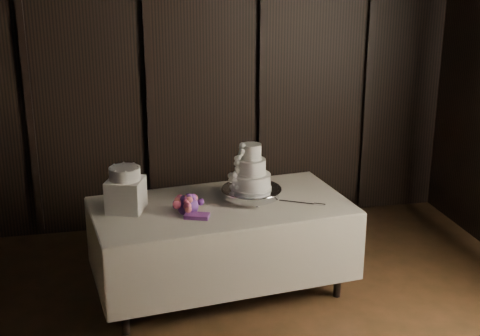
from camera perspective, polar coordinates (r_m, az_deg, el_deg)
name	(u,v)px	position (r m, az deg, el deg)	size (l,w,h in m)	color
room	(212,217)	(3.05, -2.45, -4.24)	(6.08, 7.08, 3.08)	black
display_table	(222,245)	(5.36, -1.58, -6.55)	(2.10, 1.27, 0.76)	beige
cake_stand	(251,194)	(5.31, 0.97, -2.23)	(0.48, 0.48, 0.09)	silver
wedding_cake	(248,172)	(5.23, 0.73, -0.35)	(0.35, 0.31, 0.37)	white
bouquet	(188,205)	(5.06, -4.47, -3.13)	(0.29, 0.39, 0.19)	#CE4A6B
box_pedestal	(126,195)	(5.14, -9.71, -2.27)	(0.26, 0.26, 0.25)	white
small_cake	(125,173)	(5.08, -9.82, -0.46)	(0.24, 0.24, 0.09)	white
cake_knife	(296,202)	(5.27, 4.84, -2.94)	(0.37, 0.02, 0.01)	silver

